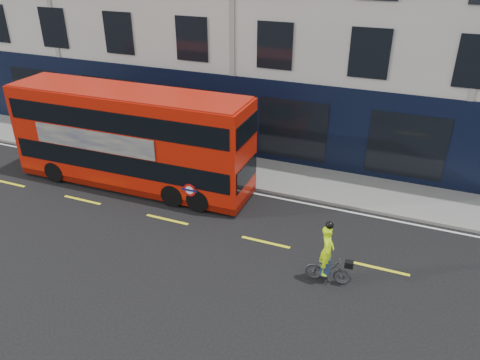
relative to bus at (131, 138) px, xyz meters
The scene contains 7 objects.
ground 4.99m from the bus, 52.50° to the right, with size 120.00×120.00×0.00m, color black.
pavement 4.53m from the bus, 46.96° to the left, with size 60.00×3.00×0.12m, color gray.
kerb 3.73m from the bus, 27.60° to the left, with size 60.00×0.12×0.13m, color gray.
road_edge_line 3.66m from the bus, 22.45° to the left, with size 58.00×0.10×0.01m, color silver.
lane_dashes 4.05m from the bus, 37.07° to the right, with size 58.00×0.12×0.01m, color yellow, non-canonical shape.
bus is the anchor object (origin of this frame).
cyclist 9.87m from the bus, 19.97° to the right, with size 1.48×0.64×2.19m.
Camera 1 is at (8.32, -11.55, 9.60)m, focal length 35.00 mm.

